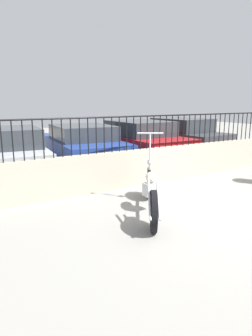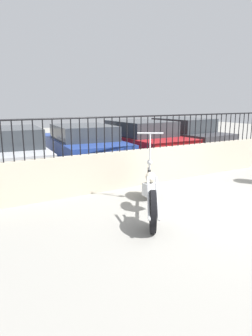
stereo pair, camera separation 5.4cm
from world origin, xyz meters
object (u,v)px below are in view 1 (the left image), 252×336
at_px(car_red, 137,141).
at_px(car_blue, 81,146).
at_px(car_silver, 9,152).
at_px(motorcycle_white, 151,192).
at_px(car_dark_grey, 179,136).

bearing_deg(car_red, car_blue, 91.15).
height_order(car_blue, car_red, car_red).
bearing_deg(car_red, car_silver, 89.61).
distance_m(car_silver, car_blue, 2.14).
relative_size(car_blue, car_red, 1.00).
height_order(motorcycle_white, car_dark_grey, motorcycle_white).
xyz_separation_m(motorcycle_white, car_silver, (-1.61, 4.47, 0.26)).
relative_size(motorcycle_white, car_silver, 0.49).
bearing_deg(motorcycle_white, car_silver, 52.95).
xyz_separation_m(car_silver, car_blue, (2.14, -0.05, 0.01)).
bearing_deg(car_dark_grey, car_red, 96.33).
distance_m(motorcycle_white, car_red, 5.21).
distance_m(car_blue, car_dark_grey, 4.41).
bearing_deg(car_blue, car_silver, 94.31).
bearing_deg(car_silver, motorcycle_white, -154.60).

